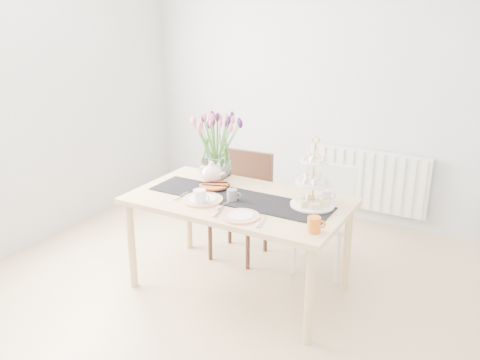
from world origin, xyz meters
The scene contains 16 objects.
room_shell centered at (0.00, 0.00, 1.30)m, with size 4.50×4.50×4.50m.
radiator centered at (0.50, 2.19, 0.45)m, with size 1.20×0.08×0.60m, color white.
dining_table centered at (0.02, 0.45, 0.67)m, with size 1.60×0.90×0.75m.
chair_brown centered at (-0.26, 1.01, 0.53)m, with size 0.47×0.47×0.91m.
chair_white centered at (0.45, 1.16, 0.50)m, with size 0.47×0.47×0.86m.
table_runner centered at (0.02, 0.45, 0.75)m, with size 1.40×0.35×0.01m, color black.
tulip_vase centered at (-0.38, 0.79, 1.10)m, with size 0.64×0.64×0.55m.
cake_stand centered at (0.55, 0.57, 0.88)m, with size 0.32×0.32×0.46m.
teapot centered at (-0.33, 0.64, 0.83)m, with size 0.26×0.21×0.17m, color white, non-canonical shape.
cream_jug centered at (0.59, 0.72, 0.79)m, with size 0.08×0.08×0.08m, color silver.
tart_tin centered at (-0.26, 0.55, 0.76)m, with size 0.25×0.25×0.03m.
mug_grey centered at (0.00, 0.39, 0.79)m, with size 0.07×0.07×0.09m, color slate.
mug_white centered at (-0.17, 0.22, 0.80)m, with size 0.09×0.09×0.11m, color white.
mug_orange centered at (0.71, 0.18, 0.80)m, with size 0.08×0.08×0.10m, color orange.
plate_left centered at (-0.19, 0.29, 0.76)m, with size 0.30×0.30×0.02m, color silver.
plate_right centered at (0.20, 0.16, 0.76)m, with size 0.26×0.26×0.01m, color silver.
Camera 1 is at (1.73, -2.58, 2.11)m, focal length 38.00 mm.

